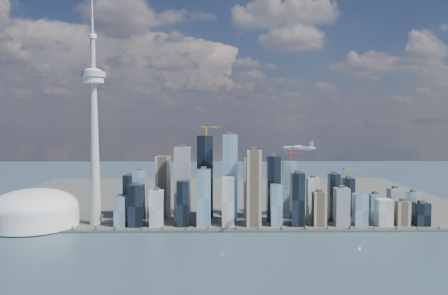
{
  "coord_description": "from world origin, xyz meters",
  "views": [
    {
      "loc": [
        -9.58,
        -714.13,
        245.08
      ],
      "look_at": [
        3.32,
        260.0,
        188.09
      ],
      "focal_mm": 35.0,
      "sensor_mm": 36.0,
      "label": 1
    }
  ],
  "objects_px": {
    "needle_tower": "(94,126)",
    "dome_stadium": "(34,210)",
    "airplane": "(299,148)",
    "sailboat_west": "(222,253)",
    "sailboat_east": "(360,248)"
  },
  "relations": [
    {
      "from": "sailboat_east",
      "to": "needle_tower",
      "type": "bearing_deg",
      "value": 151.8
    },
    {
      "from": "needle_tower",
      "to": "sailboat_west",
      "type": "bearing_deg",
      "value": -38.11
    },
    {
      "from": "needle_tower",
      "to": "dome_stadium",
      "type": "xyz_separation_m",
      "value": [
        -140.0,
        -10.0,
        -196.4
      ]
    },
    {
      "from": "needle_tower",
      "to": "dome_stadium",
      "type": "distance_m",
      "value": 241.4
    },
    {
      "from": "sailboat_west",
      "to": "sailboat_east",
      "type": "distance_m",
      "value": 265.43
    },
    {
      "from": "dome_stadium",
      "to": "sailboat_east",
      "type": "relative_size",
      "value": 21.27
    },
    {
      "from": "sailboat_east",
      "to": "sailboat_west",
      "type": "bearing_deg",
      "value": 178.12
    },
    {
      "from": "airplane",
      "to": "sailboat_west",
      "type": "distance_m",
      "value": 261.84
    },
    {
      "from": "dome_stadium",
      "to": "sailboat_east",
      "type": "distance_m",
      "value": 728.78
    },
    {
      "from": "airplane",
      "to": "sailboat_east",
      "type": "height_order",
      "value": "airplane"
    },
    {
      "from": "airplane",
      "to": "sailboat_east",
      "type": "bearing_deg",
      "value": -7.72
    },
    {
      "from": "needle_tower",
      "to": "dome_stadium",
      "type": "height_order",
      "value": "needle_tower"
    },
    {
      "from": "needle_tower",
      "to": "dome_stadium",
      "type": "bearing_deg",
      "value": -175.91
    },
    {
      "from": "dome_stadium",
      "to": "sailboat_west",
      "type": "xyz_separation_m",
      "value": [
        437.67,
        -223.5,
        -36.3
      ]
    },
    {
      "from": "airplane",
      "to": "sailboat_east",
      "type": "xyz_separation_m",
      "value": [
        107.89,
        -60.66,
        -190.27
      ]
    }
  ]
}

